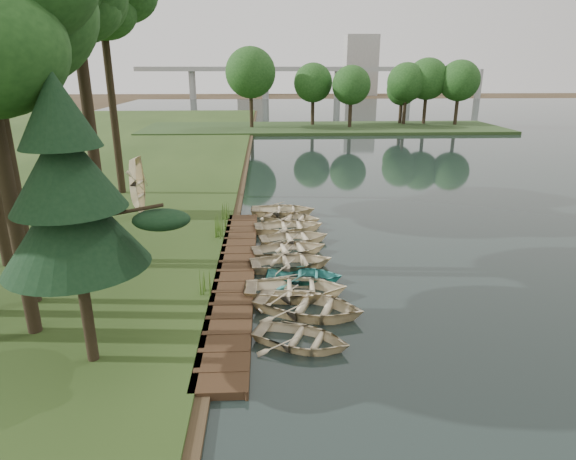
{
  "coord_description": "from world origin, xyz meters",
  "views": [
    {
      "loc": [
        -0.26,
        -18.56,
        8.33
      ],
      "look_at": [
        0.66,
        1.04,
        1.69
      ],
      "focal_mm": 30.0,
      "sensor_mm": 36.0,
      "label": 1
    }
  ],
  "objects_px": {
    "rowboat_0": "(301,336)",
    "rowboat_1": "(309,304)",
    "boardwalk": "(235,274)",
    "stored_rowboat": "(142,210)",
    "rowboat_2": "(296,287)",
    "pine_tree": "(69,192)"
  },
  "relations": [
    {
      "from": "boardwalk",
      "to": "rowboat_0",
      "type": "distance_m",
      "value": 5.94
    },
    {
      "from": "rowboat_2",
      "to": "pine_tree",
      "type": "relative_size",
      "value": 0.49
    },
    {
      "from": "boardwalk",
      "to": "pine_tree",
      "type": "xyz_separation_m",
      "value": [
        -3.75,
        -6.27,
        5.13
      ]
    },
    {
      "from": "boardwalk",
      "to": "pine_tree",
      "type": "distance_m",
      "value": 8.92
    },
    {
      "from": "stored_rowboat",
      "to": "rowboat_0",
      "type": "bearing_deg",
      "value": -145.76
    },
    {
      "from": "rowboat_1",
      "to": "pine_tree",
      "type": "xyz_separation_m",
      "value": [
        -6.54,
        -2.84,
        4.82
      ]
    },
    {
      "from": "rowboat_0",
      "to": "rowboat_1",
      "type": "relative_size",
      "value": 0.79
    },
    {
      "from": "rowboat_2",
      "to": "stored_rowboat",
      "type": "relative_size",
      "value": 1.16
    },
    {
      "from": "rowboat_0",
      "to": "rowboat_2",
      "type": "xyz_separation_m",
      "value": [
        0.04,
        3.39,
        0.08
      ]
    },
    {
      "from": "rowboat_1",
      "to": "rowboat_0",
      "type": "bearing_deg",
      "value": -170.27
    },
    {
      "from": "stored_rowboat",
      "to": "rowboat_1",
      "type": "bearing_deg",
      "value": -140.19
    },
    {
      "from": "rowboat_0",
      "to": "stored_rowboat",
      "type": "distance_m",
      "value": 15.77
    },
    {
      "from": "boardwalk",
      "to": "rowboat_1",
      "type": "distance_m",
      "value": 4.43
    },
    {
      "from": "stored_rowboat",
      "to": "pine_tree",
      "type": "height_order",
      "value": "pine_tree"
    },
    {
      "from": "boardwalk",
      "to": "rowboat_1",
      "type": "height_order",
      "value": "rowboat_1"
    },
    {
      "from": "rowboat_1",
      "to": "rowboat_2",
      "type": "bearing_deg",
      "value": 36.64
    },
    {
      "from": "rowboat_1",
      "to": "stored_rowboat",
      "type": "bearing_deg",
      "value": 57.95
    },
    {
      "from": "pine_tree",
      "to": "boardwalk",
      "type": "bearing_deg",
      "value": 59.14
    },
    {
      "from": "boardwalk",
      "to": "rowboat_0",
      "type": "height_order",
      "value": "rowboat_0"
    },
    {
      "from": "pine_tree",
      "to": "rowboat_2",
      "type": "bearing_deg",
      "value": 34.43
    },
    {
      "from": "rowboat_2",
      "to": "stored_rowboat",
      "type": "distance_m",
      "value": 13.01
    },
    {
      "from": "rowboat_1",
      "to": "pine_tree",
      "type": "height_order",
      "value": "pine_tree"
    }
  ]
}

